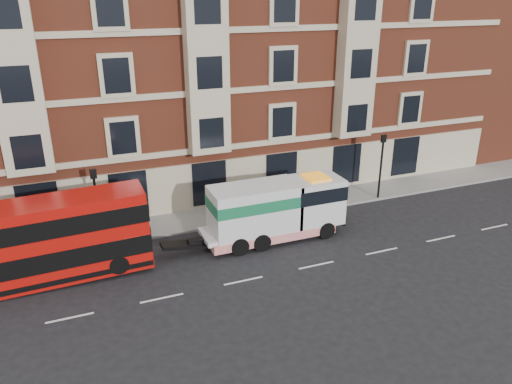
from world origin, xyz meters
The scene contains 8 objects.
ground centered at (0.00, 0.00, 0.00)m, with size 120.00×120.00×0.00m, color black.
sidewalk centered at (0.00, 7.50, 0.07)m, with size 90.00×3.00×0.15m, color slate.
victorian_terrace centered at (0.50, 15.00, 10.07)m, with size 45.00×12.00×20.40m.
lamp_post_west centered at (-6.00, 6.20, 2.68)m, with size 0.35×0.15×4.35m.
lamp_post_east centered at (12.00, 6.20, 2.68)m, with size 0.35×0.15×4.35m.
double_decker_bus centered at (-8.94, 3.53, 2.17)m, with size 10.14×2.33×4.10m.
tow_truck centered at (3.11, 3.53, 1.79)m, with size 8.11×2.40×3.38m.
pedestrian centered at (-9.66, 7.54, 1.08)m, with size 0.68×0.44×1.86m, color black.
Camera 1 is at (-7.16, -19.59, 13.12)m, focal length 35.00 mm.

